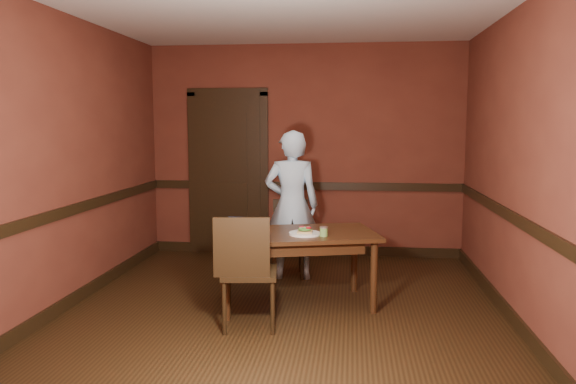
% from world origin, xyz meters
% --- Properties ---
extents(floor, '(4.00, 4.50, 0.01)m').
position_xyz_m(floor, '(0.00, 0.00, 0.00)').
color(floor, black).
rests_on(floor, ground).
extents(ceiling, '(4.00, 4.50, 0.01)m').
position_xyz_m(ceiling, '(0.00, 0.00, 2.70)').
color(ceiling, silver).
rests_on(ceiling, ground).
extents(wall_back, '(4.00, 0.02, 2.70)m').
position_xyz_m(wall_back, '(0.00, 2.25, 1.35)').
color(wall_back, '#5F291C').
rests_on(wall_back, ground).
extents(wall_front, '(4.00, 0.02, 2.70)m').
position_xyz_m(wall_front, '(0.00, -2.25, 1.35)').
color(wall_front, '#5F291C').
rests_on(wall_front, ground).
extents(wall_left, '(0.02, 4.50, 2.70)m').
position_xyz_m(wall_left, '(-2.00, 0.00, 1.35)').
color(wall_left, '#5F291C').
rests_on(wall_left, ground).
extents(wall_right, '(0.02, 4.50, 2.70)m').
position_xyz_m(wall_right, '(2.00, 0.00, 1.35)').
color(wall_right, '#5F291C').
rests_on(wall_right, ground).
extents(dado_back, '(4.00, 0.03, 0.10)m').
position_xyz_m(dado_back, '(0.00, 2.23, 0.90)').
color(dado_back, black).
rests_on(dado_back, ground).
extents(dado_left, '(0.03, 4.50, 0.10)m').
position_xyz_m(dado_left, '(-1.99, 0.00, 0.90)').
color(dado_left, black).
rests_on(dado_left, ground).
extents(dado_right, '(0.03, 4.50, 0.10)m').
position_xyz_m(dado_right, '(1.99, 0.00, 0.90)').
color(dado_right, black).
rests_on(dado_right, ground).
extents(baseboard_back, '(4.00, 0.03, 0.12)m').
position_xyz_m(baseboard_back, '(0.00, 2.23, 0.06)').
color(baseboard_back, black).
rests_on(baseboard_back, ground).
extents(baseboard_left, '(0.03, 4.50, 0.12)m').
position_xyz_m(baseboard_left, '(-1.99, 0.00, 0.06)').
color(baseboard_left, black).
rests_on(baseboard_left, ground).
extents(baseboard_right, '(0.03, 4.50, 0.12)m').
position_xyz_m(baseboard_right, '(1.99, 0.00, 0.06)').
color(baseboard_right, black).
rests_on(baseboard_right, ground).
extents(door, '(1.05, 0.07, 2.20)m').
position_xyz_m(door, '(-1.00, 2.22, 1.09)').
color(door, black).
rests_on(door, ground).
extents(dining_table, '(1.65, 1.19, 0.69)m').
position_xyz_m(dining_table, '(0.09, 0.18, 0.35)').
color(dining_table, '#321B0C').
rests_on(dining_table, floor).
extents(chair_far, '(0.45, 0.45, 0.85)m').
position_xyz_m(chair_far, '(-0.11, 1.15, 0.42)').
color(chair_far, black).
rests_on(chair_far, floor).
extents(chair_near, '(0.50, 0.50, 0.96)m').
position_xyz_m(chair_near, '(-0.23, -0.43, 0.48)').
color(chair_near, black).
rests_on(chair_near, floor).
extents(person, '(0.63, 0.45, 1.63)m').
position_xyz_m(person, '(-0.04, 1.10, 0.81)').
color(person, '#B5DBF4').
rests_on(person, floor).
extents(sandwich_plate, '(0.29, 0.29, 0.07)m').
position_xyz_m(sandwich_plate, '(0.19, 0.08, 0.71)').
color(sandwich_plate, white).
rests_on(sandwich_plate, dining_table).
extents(sauce_jar, '(0.08, 0.08, 0.09)m').
position_xyz_m(sauce_jar, '(0.36, 0.02, 0.74)').
color(sauce_jar, '#699545').
rests_on(sauce_jar, dining_table).
extents(cheese_saucer, '(0.16, 0.16, 0.05)m').
position_xyz_m(cheese_saucer, '(-0.29, 0.17, 0.71)').
color(cheese_saucer, white).
rests_on(cheese_saucer, dining_table).
extents(food_tub, '(0.20, 0.14, 0.08)m').
position_xyz_m(food_tub, '(-0.52, 0.41, 0.74)').
color(food_tub, blue).
rests_on(food_tub, dining_table).
extents(wrapped_veg, '(0.24, 0.20, 0.07)m').
position_xyz_m(wrapped_veg, '(-0.38, -0.08, 0.73)').
color(wrapped_veg, '#134A1F').
rests_on(wrapped_veg, dining_table).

